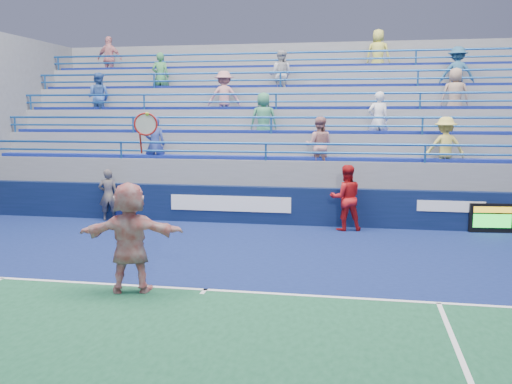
% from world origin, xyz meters
% --- Properties ---
extents(ground, '(120.00, 120.00, 0.00)m').
position_xyz_m(ground, '(0.00, 0.00, 0.00)').
color(ground, '#333538').
extents(sponsor_wall, '(18.00, 0.32, 1.10)m').
position_xyz_m(sponsor_wall, '(0.00, 6.50, 0.55)').
color(sponsor_wall, '#091533').
rests_on(sponsor_wall, ground).
extents(bleacher_stand, '(18.00, 5.60, 6.13)m').
position_xyz_m(bleacher_stand, '(0.01, 10.27, 1.55)').
color(bleacher_stand, slate).
rests_on(bleacher_stand, ground).
extents(serve_speed_board, '(1.18, 0.24, 0.81)m').
position_xyz_m(serve_speed_board, '(6.26, 6.34, 0.41)').
color(serve_speed_board, black).
rests_on(serve_speed_board, ground).
extents(judge_chair, '(0.58, 0.59, 0.78)m').
position_xyz_m(judge_chair, '(-4.29, 6.29, 0.25)').
color(judge_chair, '#0D1240').
rests_on(judge_chair, ground).
extents(tennis_player, '(1.96, 1.00, 3.24)m').
position_xyz_m(tennis_player, '(-1.30, -0.29, 1.02)').
color(tennis_player, white).
rests_on(tennis_player, ground).
extents(line_judge, '(0.66, 0.53, 1.58)m').
position_xyz_m(line_judge, '(-4.69, 6.11, 0.79)').
color(line_judge, '#141838').
rests_on(line_judge, ground).
extents(ball_girl, '(1.03, 0.89, 1.83)m').
position_xyz_m(ball_girl, '(2.36, 5.98, 0.91)').
color(ball_girl, red).
rests_on(ball_girl, ground).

